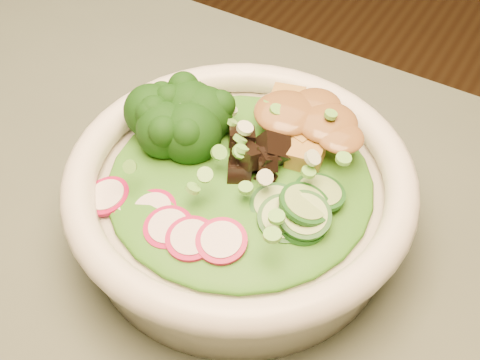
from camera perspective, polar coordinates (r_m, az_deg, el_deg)
The scene contains 10 objects.
dining_table at distance 0.65m, azimuth -15.88°, elevation -13.68°, with size 1.20×0.80×0.75m.
salad_bowl at distance 0.53m, azimuth 0.00°, elevation -1.47°, with size 0.27×0.27×0.07m.
lettuce_bed at distance 0.51m, azimuth 0.00°, elevation 0.08°, with size 0.21×0.21×0.02m, color #255712.
broccoli_florets at distance 0.54m, azimuth -4.68°, elevation 4.87°, with size 0.08×0.07×0.04m, color black, non-canonical shape.
radish_slices at distance 0.48m, azimuth -5.79°, elevation -3.67°, with size 0.11×0.04×0.02m, color #A20C3D, non-canonical shape.
cucumber_slices at distance 0.47m, azimuth 5.18°, elevation -3.39°, with size 0.07×0.07×0.04m, color #94BA67, non-canonical shape.
mushroom_heap at distance 0.51m, azimuth 1.04°, elevation 1.84°, with size 0.07×0.07×0.04m, color black, non-canonical shape.
tofu_cubes at distance 0.54m, azimuth 5.27°, elevation 4.19°, with size 0.09×0.06×0.04m, color olive, non-canonical shape.
peanut_sauce at distance 0.53m, azimuth 5.37°, elevation 5.23°, with size 0.07×0.06×0.02m, color brown.
scallion_garnish at distance 0.50m, azimuth 0.00°, elevation 2.00°, with size 0.20×0.20×0.02m, color #66BB42, non-canonical shape.
Camera 1 is at (0.30, -0.17, 1.19)m, focal length 50.00 mm.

